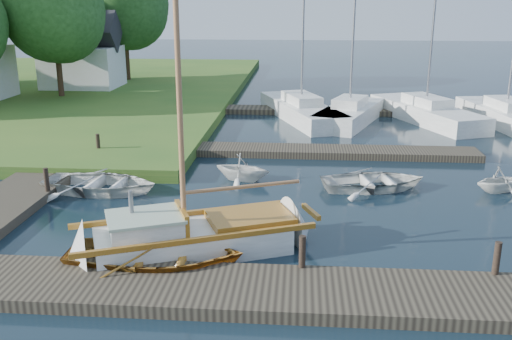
# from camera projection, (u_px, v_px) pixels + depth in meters

# --- Properties ---
(ground) EXTENTS (160.00, 160.00, 0.00)m
(ground) POSITION_uv_depth(u_px,v_px,m) (256.00, 205.00, 18.62)
(ground) COLOR black
(ground) RESTS_ON ground
(near_dock) EXTENTS (18.00, 2.20, 0.30)m
(near_dock) POSITION_uv_depth(u_px,v_px,m) (235.00, 290.00, 12.85)
(near_dock) COLOR black
(near_dock) RESTS_ON ground
(left_dock) EXTENTS (2.20, 18.00, 0.30)m
(left_dock) POSITION_uv_depth(u_px,v_px,m) (45.00, 177.00, 21.10)
(left_dock) COLOR black
(left_dock) RESTS_ON ground
(far_dock) EXTENTS (14.00, 1.60, 0.30)m
(far_dock) POSITION_uv_depth(u_px,v_px,m) (314.00, 151.00, 24.64)
(far_dock) COLOR black
(far_dock) RESTS_ON ground
(pontoon) EXTENTS (30.00, 1.60, 0.30)m
(pontoon) POSITION_uv_depth(u_px,v_px,m) (449.00, 113.00, 33.11)
(pontoon) COLOR black
(pontoon) RESTS_ON ground
(mooring_post_1) EXTENTS (0.16, 0.16, 0.80)m
(mooring_post_1) POSITION_uv_depth(u_px,v_px,m) (117.00, 245.00, 13.88)
(mooring_post_1) COLOR black
(mooring_post_1) RESTS_ON near_dock
(mooring_post_2) EXTENTS (0.16, 0.16, 0.80)m
(mooring_post_2) POSITION_uv_depth(u_px,v_px,m) (302.00, 252.00, 13.54)
(mooring_post_2) COLOR black
(mooring_post_2) RESTS_ON near_dock
(mooring_post_3) EXTENTS (0.16, 0.16, 0.80)m
(mooring_post_3) POSITION_uv_depth(u_px,v_px,m) (497.00, 258.00, 13.20)
(mooring_post_3) COLOR black
(mooring_post_3) RESTS_ON near_dock
(mooring_post_4) EXTENTS (0.16, 0.16, 0.80)m
(mooring_post_4) POSITION_uv_depth(u_px,v_px,m) (47.00, 180.00, 18.95)
(mooring_post_4) COLOR black
(mooring_post_4) RESTS_ON left_dock
(mooring_post_5) EXTENTS (0.16, 0.16, 0.80)m
(mooring_post_5) POSITION_uv_depth(u_px,v_px,m) (98.00, 143.00, 23.73)
(mooring_post_5) COLOR black
(mooring_post_5) RESTS_ON left_dock
(sailboat) EXTENTS (7.35, 4.55, 9.83)m
(sailboat) POSITION_uv_depth(u_px,v_px,m) (199.00, 239.00, 15.12)
(sailboat) COLOR beige
(sailboat) RESTS_ON ground
(dinghy) EXTENTS (4.46, 3.23, 0.91)m
(dinghy) POSITION_uv_depth(u_px,v_px,m) (155.00, 251.00, 14.17)
(dinghy) COLOR #945F14
(dinghy) RESTS_ON ground
(tender_a) EXTENTS (4.27, 3.25, 0.83)m
(tender_a) POSITION_uv_depth(u_px,v_px,m) (100.00, 181.00, 19.79)
(tender_a) COLOR beige
(tender_a) RESTS_ON ground
(tender_b) EXTENTS (2.56, 2.37, 1.11)m
(tender_b) POSITION_uv_depth(u_px,v_px,m) (242.00, 166.00, 21.04)
(tender_b) COLOR beige
(tender_b) RESTS_ON ground
(tender_c) EXTENTS (4.10, 3.28, 0.76)m
(tender_c) POSITION_uv_depth(u_px,v_px,m) (374.00, 178.00, 20.14)
(tender_c) COLOR beige
(tender_c) RESTS_ON ground
(tender_d) EXTENTS (2.38, 2.24, 1.00)m
(tender_d) POSITION_uv_depth(u_px,v_px,m) (501.00, 178.00, 19.81)
(tender_d) COLOR beige
(tender_d) RESTS_ON ground
(marina_boat_1) EXTENTS (5.13, 9.15, 9.61)m
(marina_boat_1) POSITION_uv_depth(u_px,v_px,m) (301.00, 109.00, 31.95)
(marina_boat_1) COLOR beige
(marina_boat_1) RESTS_ON ground
(marina_boat_2) EXTENTS (4.46, 7.23, 12.14)m
(marina_boat_2) POSITION_uv_depth(u_px,v_px,m) (350.00, 112.00, 30.89)
(marina_boat_2) COLOR beige
(marina_boat_2) RESTS_ON ground
(marina_boat_3) EXTENTS (5.25, 8.75, 12.99)m
(marina_boat_3) POSITION_uv_depth(u_px,v_px,m) (426.00, 111.00, 31.31)
(marina_boat_3) COLOR beige
(marina_boat_3) RESTS_ON ground
(marina_boat_4) EXTENTS (3.40, 8.24, 10.57)m
(marina_boat_4) POSITION_uv_depth(u_px,v_px,m) (506.00, 114.00, 30.40)
(marina_boat_4) COLOR beige
(marina_boat_4) RESTS_ON ground
(house_c) EXTENTS (5.25, 4.00, 5.28)m
(house_c) POSITION_uv_depth(u_px,v_px,m) (82.00, 57.00, 39.95)
(house_c) COLOR silver
(house_c) RESTS_ON shore
(tree_3) EXTENTS (6.41, 6.38, 8.74)m
(tree_3) POSITION_uv_depth(u_px,v_px,m) (54.00, 10.00, 35.25)
(tree_3) COLOR #332114
(tree_3) RESTS_ON shore
(tree_7) EXTENTS (6.83, 6.83, 9.38)m
(tree_7) POSITION_uv_depth(u_px,v_px,m) (124.00, 3.00, 42.63)
(tree_7) COLOR #332114
(tree_7) RESTS_ON shore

